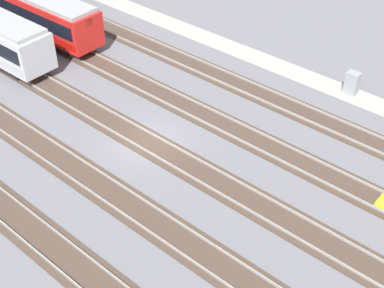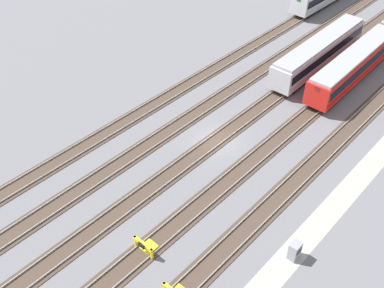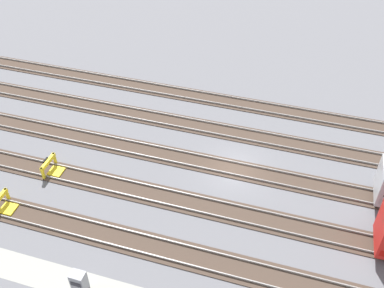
# 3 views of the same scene
# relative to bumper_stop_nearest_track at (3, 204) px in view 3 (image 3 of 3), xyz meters

# --- Properties ---
(ground_plane) EXTENTS (400.00, 400.00, 0.00)m
(ground_plane) POSITION_rel_bumper_stop_nearest_track_xyz_m (15.23, 9.05, -0.51)
(ground_plane) COLOR slate
(rail_track_nearest) EXTENTS (90.00, 2.23, 0.21)m
(rail_track_nearest) POSITION_rel_bumper_stop_nearest_track_xyz_m (15.23, -0.01, -0.47)
(rail_track_nearest) COLOR #47382D
(rail_track_nearest) RESTS_ON ground
(rail_track_near_inner) EXTENTS (90.00, 2.24, 0.21)m
(rail_track_near_inner) POSITION_rel_bumper_stop_nearest_track_xyz_m (15.23, 4.52, -0.47)
(rail_track_near_inner) COLOR #47382D
(rail_track_near_inner) RESTS_ON ground
(rail_track_middle) EXTENTS (90.00, 2.24, 0.21)m
(rail_track_middle) POSITION_rel_bumper_stop_nearest_track_xyz_m (15.23, 9.05, -0.47)
(rail_track_middle) COLOR #47382D
(rail_track_middle) RESTS_ON ground
(rail_track_far_inner) EXTENTS (90.00, 2.23, 0.21)m
(rail_track_far_inner) POSITION_rel_bumper_stop_nearest_track_xyz_m (15.23, 13.59, -0.47)
(rail_track_far_inner) COLOR #47382D
(rail_track_far_inner) RESTS_ON ground
(rail_track_farthest) EXTENTS (90.00, 2.23, 0.21)m
(rail_track_farthest) POSITION_rel_bumper_stop_nearest_track_xyz_m (15.23, 18.12, -0.47)
(rail_track_farthest) COLOR #47382D
(rail_track_farthest) RESTS_ON ground
(bumper_stop_nearest_track) EXTENTS (1.36, 2.01, 1.22)m
(bumper_stop_nearest_track) POSITION_rel_bumper_stop_nearest_track_xyz_m (0.00, 0.00, 0.00)
(bumper_stop_nearest_track) COLOR yellow
(bumper_stop_nearest_track) RESTS_ON ground
(bumper_stop_near_inner_track) EXTENTS (1.35, 2.00, 1.22)m
(bumper_stop_near_inner_track) POSITION_rel_bumper_stop_nearest_track_xyz_m (1.33, 4.53, 0.00)
(bumper_stop_near_inner_track) COLOR yellow
(bumper_stop_near_inner_track) RESTS_ON ground
(electrical_cabinet) EXTENTS (0.90, 0.73, 1.60)m
(electrical_cabinet) POSITION_rel_bumper_stop_nearest_track_xyz_m (8.46, -4.29, 0.29)
(electrical_cabinet) COLOR gray
(electrical_cabinet) RESTS_ON ground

